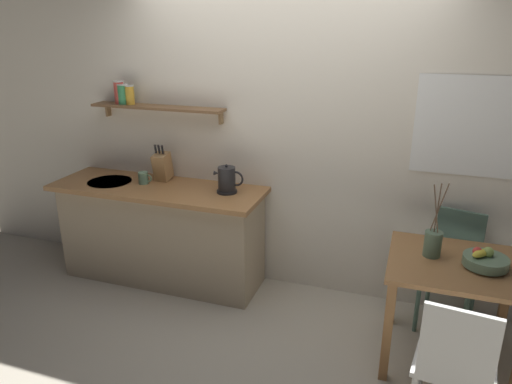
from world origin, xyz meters
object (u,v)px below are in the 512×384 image
at_px(dining_table, 455,280).
at_px(twig_vase, 433,243).
at_px(dining_chair_far, 453,265).
at_px(fruit_bowl, 485,260).
at_px(knife_block, 162,166).
at_px(dining_chair_near, 455,364).
at_px(coffee_mug_by_sink, 144,178).
at_px(electric_kettle, 227,180).

xyz_separation_m(dining_table, twig_vase, (-0.16, 0.05, 0.22)).
xyz_separation_m(dining_table, dining_chair_far, (0.02, 0.47, -0.12)).
height_order(dining_table, twig_vase, twig_vase).
relative_size(dining_table, fruit_bowl, 3.15).
bearing_deg(knife_block, dining_chair_far, -1.04).
bearing_deg(dining_chair_near, dining_chair_far, 88.15).
bearing_deg(twig_vase, coffee_mug_by_sink, 171.95).
bearing_deg(fruit_bowl, twig_vase, 169.35).
relative_size(dining_table, coffee_mug_by_sink, 6.83).
distance_m(dining_chair_near, electric_kettle, 2.11).
height_order(electric_kettle, coffee_mug_by_sink, electric_kettle).
relative_size(twig_vase, knife_block, 1.54).
xyz_separation_m(dining_table, dining_chair_near, (-0.02, -0.71, -0.11)).
bearing_deg(fruit_bowl, dining_chair_far, 105.19).
distance_m(twig_vase, knife_block, 2.29).
xyz_separation_m(dining_table, fruit_bowl, (0.15, -0.01, 0.18)).
height_order(dining_chair_near, dining_chair_far, same).
relative_size(dining_chair_near, knife_block, 2.71).
bearing_deg(knife_block, dining_chair_near, -27.15).
relative_size(dining_table, dining_chair_near, 0.96).
xyz_separation_m(electric_kettle, coffee_mug_by_sink, (-0.76, -0.02, -0.05)).
relative_size(dining_chair_near, electric_kettle, 3.52).
bearing_deg(twig_vase, electric_kettle, 167.43).
relative_size(dining_table, dining_chair_far, 0.96).
distance_m(dining_table, electric_kettle, 1.83).
xyz_separation_m(electric_kettle, knife_block, (-0.65, 0.11, 0.02)).
bearing_deg(dining_table, dining_chair_near, -91.46).
distance_m(electric_kettle, knife_block, 0.66).
height_order(dining_chair_near, twig_vase, twig_vase).
bearing_deg(dining_table, twig_vase, 163.69).
distance_m(dining_chair_far, knife_block, 2.47).
xyz_separation_m(dining_chair_near, fruit_bowl, (0.17, 0.70, 0.29)).
bearing_deg(fruit_bowl, dining_chair_near, -103.54).
bearing_deg(dining_table, coffee_mug_by_sink, 171.41).
bearing_deg(electric_kettle, fruit_bowl, -12.26).
height_order(dining_chair_far, coffee_mug_by_sink, coffee_mug_by_sink).
height_order(dining_table, coffee_mug_by_sink, coffee_mug_by_sink).
distance_m(twig_vase, coffee_mug_by_sink, 2.37).
height_order(fruit_bowl, electric_kettle, electric_kettle).
xyz_separation_m(dining_chair_near, twig_vase, (-0.14, 0.76, 0.33)).
bearing_deg(twig_vase, dining_table, -16.31).
relative_size(dining_chair_far, electric_kettle, 3.52).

